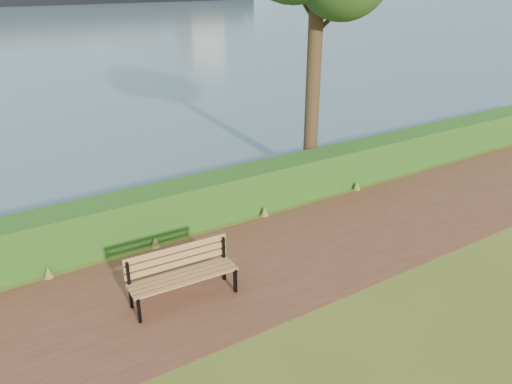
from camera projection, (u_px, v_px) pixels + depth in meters
ground at (254, 277)px, 9.25m from camera, size 140.00×140.00×0.00m
path at (245, 270)px, 9.48m from camera, size 40.00×3.40×0.01m
hedge at (191, 204)px, 11.06m from camera, size 32.00×0.85×1.00m
bench at (181, 271)px, 8.47m from camera, size 1.88×0.65×0.93m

